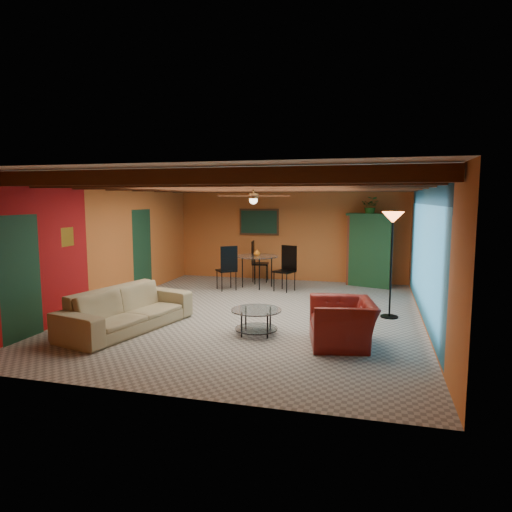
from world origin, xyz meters
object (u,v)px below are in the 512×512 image
(armoire, at_px, (369,251))
(floor_lamp, at_px, (391,265))
(coffee_table, at_px, (256,321))
(armchair, at_px, (342,323))
(dining_table, at_px, (257,265))
(sofa, at_px, (128,309))
(vase, at_px, (257,240))
(potted_plant, at_px, (371,206))

(armoire, height_order, floor_lamp, floor_lamp)
(coffee_table, height_order, floor_lamp, floor_lamp)
(armchair, height_order, coffee_table, armchair)
(coffee_table, relative_size, dining_table, 0.39)
(sofa, xyz_separation_m, floor_lamp, (4.52, 2.03, 0.67))
(floor_lamp, bearing_deg, armchair, -111.63)
(coffee_table, xyz_separation_m, vase, (-1.04, 4.05, 1.02))
(potted_plant, bearing_deg, coffee_table, -109.52)
(coffee_table, height_order, dining_table, dining_table)
(coffee_table, xyz_separation_m, potted_plant, (1.79, 5.05, 1.89))
(armchair, bearing_deg, vase, -161.02)
(armchair, distance_m, coffee_table, 1.49)
(armchair, height_order, potted_plant, potted_plant)
(armchair, distance_m, armoire, 5.31)
(armoire, bearing_deg, vase, -142.28)
(armoire, bearing_deg, armchair, -75.18)
(dining_table, bearing_deg, coffee_table, -75.61)
(coffee_table, distance_m, dining_table, 4.20)
(floor_lamp, relative_size, vase, 11.95)
(potted_plant, bearing_deg, sofa, -127.31)
(sofa, xyz_separation_m, armoire, (4.07, 5.34, 0.57))
(sofa, height_order, potted_plant, potted_plant)
(armchair, bearing_deg, coffee_table, -110.01)
(dining_table, bearing_deg, potted_plant, 19.35)
(dining_table, distance_m, vase, 0.66)
(armchair, xyz_separation_m, floor_lamp, (0.78, 1.96, 0.68))
(vase, bearing_deg, armoire, 19.35)
(sofa, relative_size, armchair, 2.28)
(armchair, bearing_deg, dining_table, -161.02)
(dining_table, xyz_separation_m, vase, (0.00, 0.00, 0.66))
(dining_table, height_order, potted_plant, potted_plant)
(floor_lamp, relative_size, potted_plant, 4.23)
(floor_lamp, bearing_deg, potted_plant, 97.74)
(coffee_table, distance_m, potted_plant, 5.68)
(sofa, distance_m, armchair, 3.74)
(sofa, relative_size, floor_lamp, 1.22)
(sofa, xyz_separation_m, armchair, (3.74, 0.07, -0.01))
(dining_table, relative_size, vase, 12.75)
(potted_plant, distance_m, vase, 3.12)
(armchair, distance_m, dining_table, 4.96)
(sofa, bearing_deg, armoire, -23.68)
(dining_table, relative_size, armoire, 1.19)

